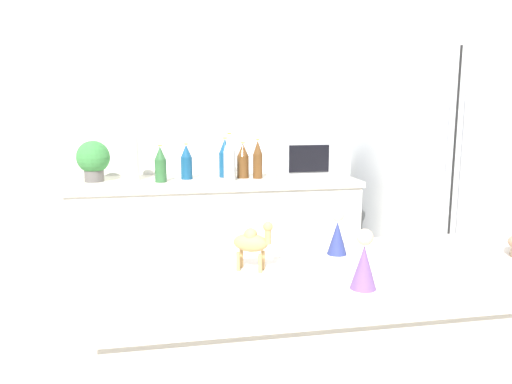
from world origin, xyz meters
The scene contains 15 objects.
wall_back centered at (0.00, 2.73, 1.27)m, with size 8.00×0.06×2.55m.
back_counter centered at (-0.39, 2.40, 0.46)m, with size 1.83×0.63×0.92m.
refrigerator centered at (1.06, 2.34, 0.89)m, with size 0.88×0.71×1.79m.
potted_plant centered at (-1.16, 2.44, 1.06)m, with size 0.21×0.21×0.26m.
paper_towel_roll centered at (-0.94, 2.42, 1.06)m, with size 0.12×0.12×0.28m.
microwave centered at (0.23, 2.42, 1.06)m, with size 0.48×0.37×0.28m.
back_bottle_0 centered at (-0.58, 2.43, 1.03)m, with size 0.08×0.08×0.23m.
back_bottle_1 centered at (-0.32, 2.48, 1.04)m, with size 0.08×0.08×0.27m.
back_bottle_2 centered at (-0.21, 2.42, 1.03)m, with size 0.08×0.08×0.24m.
back_bottle_3 centered at (-0.12, 2.38, 1.04)m, with size 0.06×0.06×0.26m.
back_bottle_4 centered at (-0.31, 2.32, 1.06)m, with size 0.08×0.08×0.30m.
back_bottle_5 centered at (-0.75, 2.34, 1.03)m, with size 0.07×0.07×0.23m.
camel_figurine centered at (-0.49, 0.49, 1.03)m, with size 0.11×0.09×0.14m.
wise_man_figurine_blue centered at (-0.24, 0.30, 1.01)m, with size 0.07×0.07×0.16m.
wise_man_figurine_crimson centered at (-0.21, 0.59, 1.00)m, with size 0.06×0.06×0.14m.
Camera 1 is at (-0.73, -0.83, 1.40)m, focal length 35.00 mm.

